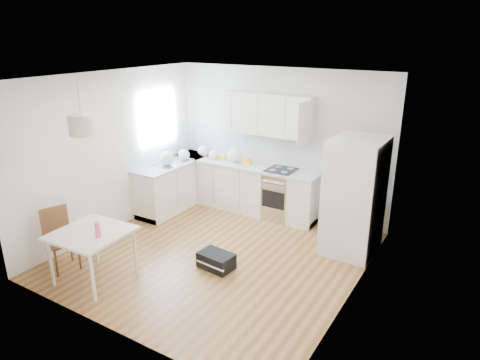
{
  "coord_description": "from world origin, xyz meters",
  "views": [
    {
      "loc": [
        3.38,
        -4.85,
        3.28
      ],
      "look_at": [
        0.18,
        0.4,
        1.14
      ],
      "focal_mm": 32.0,
      "sensor_mm": 36.0,
      "label": 1
    }
  ],
  "objects_px": {
    "refrigerator": "(356,197)",
    "dining_chair": "(62,240)",
    "gym_bag": "(216,261)",
    "dining_table": "(91,237)"
  },
  "relations": [
    {
      "from": "refrigerator",
      "to": "gym_bag",
      "type": "distance_m",
      "value": 2.32
    },
    {
      "from": "dining_chair",
      "to": "refrigerator",
      "type": "bearing_deg",
      "value": 56.4
    },
    {
      "from": "refrigerator",
      "to": "gym_bag",
      "type": "height_order",
      "value": "refrigerator"
    },
    {
      "from": "dining_table",
      "to": "refrigerator",
      "type": "bearing_deg",
      "value": 41.55
    },
    {
      "from": "dining_table",
      "to": "dining_chair",
      "type": "xyz_separation_m",
      "value": [
        -0.61,
        -0.04,
        -0.19
      ]
    },
    {
      "from": "refrigerator",
      "to": "dining_chair",
      "type": "xyz_separation_m",
      "value": [
        -3.39,
        -2.73,
        -0.45
      ]
    },
    {
      "from": "refrigerator",
      "to": "dining_chair",
      "type": "distance_m",
      "value": 4.38
    },
    {
      "from": "gym_bag",
      "to": "refrigerator",
      "type": "bearing_deg",
      "value": 51.85
    },
    {
      "from": "refrigerator",
      "to": "dining_chair",
      "type": "relative_size",
      "value": 1.98
    },
    {
      "from": "refrigerator",
      "to": "dining_table",
      "type": "height_order",
      "value": "refrigerator"
    }
  ]
}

